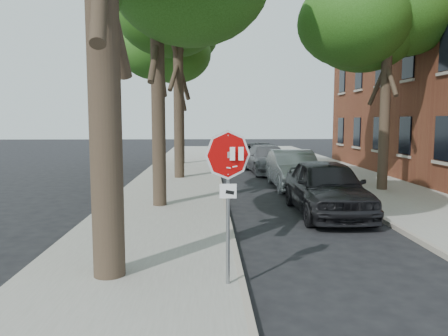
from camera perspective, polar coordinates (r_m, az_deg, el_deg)
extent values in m
plane|color=black|center=(7.78, 5.86, -15.54)|extent=(120.00, 120.00, 0.00)
cube|color=gray|center=(19.41, -6.50, -2.15)|extent=(4.00, 55.00, 0.12)
cube|color=gray|center=(20.59, 17.81, -1.93)|extent=(4.00, 55.00, 0.12)
cube|color=#9E9384|center=(19.36, -0.44, -2.11)|extent=(0.12, 55.00, 0.13)
cube|color=#9E9384|center=(19.99, 12.28, -2.00)|extent=(0.12, 55.00, 0.13)
cylinder|color=gray|center=(7.30, 0.52, -5.30)|extent=(0.06, 0.06, 2.60)
cube|color=#99999E|center=(7.15, 0.53, 1.74)|extent=(0.05, 0.06, 0.10)
cylinder|color=#99999E|center=(7.14, 0.54, 1.73)|extent=(0.76, 0.32, 0.82)
cylinder|color=white|center=(7.13, 0.54, 1.72)|extent=(0.76, 0.32, 0.82)
cylinder|color=#C00807|center=(7.13, 0.54, 1.72)|extent=(0.68, 0.29, 0.74)
cube|color=white|center=(7.11, -1.15, 1.87)|extent=(0.08, 0.00, 0.22)
cube|color=white|center=(7.11, -0.02, 1.87)|extent=(0.08, 0.00, 0.22)
cube|color=white|center=(7.12, 1.11, 1.88)|extent=(0.08, 0.00, 0.22)
cube|color=white|center=(7.13, 2.23, 1.88)|extent=(0.08, 0.00, 0.22)
cube|color=silver|center=(7.13, -0.34, 0.19)|extent=(0.08, 0.00, 0.03)
cube|color=silver|center=(7.13, 0.55, 0.03)|extent=(0.08, 0.00, 0.03)
cube|color=silver|center=(7.14, 1.43, 0.19)|extent=(0.08, 0.00, 0.03)
cube|color=white|center=(7.21, 0.53, -3.03)|extent=(0.28, 0.02, 0.24)
cube|color=black|center=(7.20, 0.78, -3.20)|extent=(0.15, 0.00, 0.08)
cylinder|color=black|center=(8.09, -15.68, 20.24)|extent=(0.56, 0.56, 9.50)
cylinder|color=black|center=(14.37, -8.68, 14.13)|extent=(0.44, 0.44, 9.50)
cylinder|color=black|center=(21.31, -5.99, 12.25)|extent=(0.48, 0.48, 10.00)
ellipsoid|color=#1B400C|center=(21.78, -6.08, 19.59)|extent=(4.62, 4.62, 3.70)
ellipsoid|color=#1B400C|center=(22.57, -8.16, 18.00)|extent=(4.20, 4.20, 3.36)
cylinder|color=black|center=(28.25, -5.66, 9.75)|extent=(0.40, 0.40, 9.00)
ellipsoid|color=#1D440F|center=(28.52, -5.71, 14.81)|extent=(4.16, 4.16, 3.33)
ellipsoid|color=#1D440F|center=(28.08, -3.80, 16.92)|extent=(3.40, 3.40, 2.72)
ellipsoid|color=#1D440F|center=(29.26, -7.13, 13.82)|extent=(3.78, 3.78, 3.02)
cylinder|color=black|center=(18.62, 20.43, 11.22)|extent=(0.40, 0.40, 9.00)
ellipsoid|color=#1D440F|center=(19.02, 20.73, 18.80)|extent=(4.16, 4.16, 3.33)
ellipsoid|color=#1D440F|center=(19.37, 17.62, 17.52)|extent=(3.78, 3.78, 3.02)
imported|color=black|center=(13.70, 13.24, -2.45)|extent=(2.07, 5.02, 1.70)
imported|color=gray|center=(18.76, 8.99, -0.18)|extent=(1.71, 4.89, 1.61)
imported|color=#55565B|center=(24.10, 5.69, 1.16)|extent=(2.51, 5.36, 1.51)
imported|color=black|center=(29.46, 4.90, 1.95)|extent=(2.67, 5.10, 1.37)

